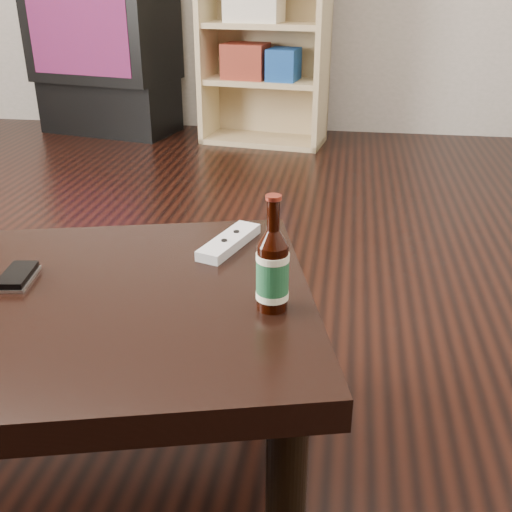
# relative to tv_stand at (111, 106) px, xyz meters

# --- Properties ---
(tv_stand) EXTENTS (0.97, 0.63, 0.36)m
(tv_stand) POSITION_rel_tv_stand_xyz_m (0.00, 0.00, 0.00)
(tv_stand) COLOR black
(tv_stand) RESTS_ON floor
(tv) EXTENTS (0.99, 0.73, 0.67)m
(tv) POSITION_rel_tv_stand_xyz_m (-0.00, -0.00, 0.51)
(tv) COLOR black
(tv) RESTS_ON tv_stand
(bookshelf) EXTENTS (0.83, 0.47, 1.46)m
(bookshelf) POSITION_rel_tv_stand_xyz_m (1.10, -0.11, 0.58)
(bookshelf) COLOR #9D7D59
(bookshelf) RESTS_ON floor
(beer_bottle) EXTENTS (0.08, 0.08, 0.22)m
(beer_bottle) POSITION_rel_tv_stand_xyz_m (1.54, -3.09, 0.35)
(beer_bottle) COLOR black
(beer_bottle) RESTS_ON coffee_table
(phone) EXTENTS (0.07, 0.12, 0.02)m
(phone) POSITION_rel_tv_stand_xyz_m (1.02, -3.06, 0.29)
(phone) COLOR silver
(phone) RESTS_ON coffee_table
(remote) EXTENTS (0.12, 0.21, 0.03)m
(remote) POSITION_rel_tv_stand_xyz_m (1.41, -2.83, 0.29)
(remote) COLOR silver
(remote) RESTS_ON coffee_table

